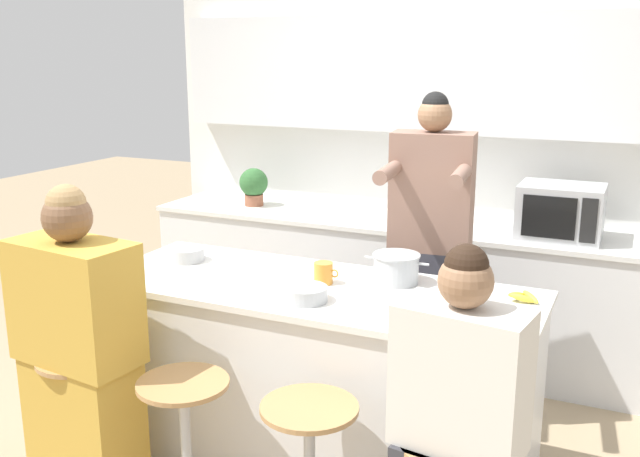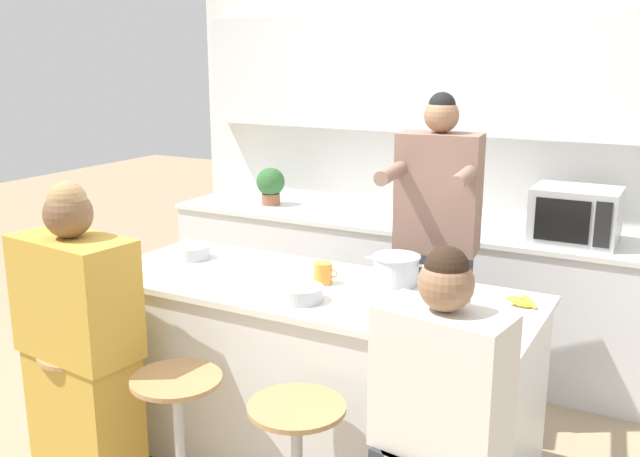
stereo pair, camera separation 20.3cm
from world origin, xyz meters
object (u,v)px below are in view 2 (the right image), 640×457
object	(u,v)px
bar_stool_leftmost	(86,414)
microwave	(576,215)
cooking_pot	(396,270)
fruit_bowl	(192,252)
kitchen_island	(312,379)
banana_bunch	(522,301)
person_wrapped_blanket	(80,355)
coffee_cup_far	(323,273)
person_cooking	(435,267)
coffee_cup_near	(453,300)
bar_stool_center_left	(180,446)
potted_plant	(271,184)

from	to	relation	value
bar_stool_leftmost	microwave	distance (m)	2.80
cooking_pot	fruit_bowl	size ratio (longest dim) A/B	1.68
kitchen_island	banana_bunch	world-z (taller)	banana_bunch
person_wrapped_blanket	fruit_bowl	xyz separation A→B (m)	(0.04, 0.74, 0.29)
coffee_cup_far	banana_bunch	bearing A→B (deg)	8.60
person_cooking	coffee_cup_near	distance (m)	0.80
person_wrapped_blanket	bar_stool_leftmost	bearing A→B (deg)	139.02
coffee_cup_near	fruit_bowl	bearing A→B (deg)	176.06
coffee_cup_far	bar_stool_leftmost	bearing A→B (deg)	-141.34
bar_stool_center_left	banana_bunch	world-z (taller)	banana_bunch
kitchen_island	banana_bunch	distance (m)	1.04
person_cooking	potted_plant	xyz separation A→B (m)	(-1.52, 0.81, 0.17)
cooking_pot	coffee_cup_far	xyz separation A→B (m)	(-0.30, -0.15, -0.02)
bar_stool_leftmost	microwave	bearing A→B (deg)	50.98
cooking_pot	coffee_cup_far	distance (m)	0.33
kitchen_island	bar_stool_center_left	distance (m)	0.70
bar_stool_leftmost	coffee_cup_far	distance (m)	1.24
coffee_cup_near	coffee_cup_far	xyz separation A→B (m)	(-0.63, 0.06, 0.00)
person_cooking	fruit_bowl	world-z (taller)	person_cooking
microwave	coffee_cup_far	bearing A→B (deg)	-121.06
bar_stool_center_left	banana_bunch	size ratio (longest dim) A/B	4.63
bar_stool_center_left	person_wrapped_blanket	bearing A→B (deg)	-178.58
bar_stool_leftmost	banana_bunch	xyz separation A→B (m)	(1.72, 0.81, 0.58)
coffee_cup_near	microwave	size ratio (longest dim) A/B	0.25
cooking_pot	potted_plant	distance (m)	2.01
bar_stool_center_left	coffee_cup_far	xyz separation A→B (m)	(0.30, 0.69, 0.61)
bar_stool_center_left	kitchen_island	bearing A→B (deg)	66.87
bar_stool_leftmost	person_cooking	bearing A→B (deg)	49.23
person_wrapped_blanket	kitchen_island	bearing A→B (deg)	45.84
fruit_bowl	banana_bunch	size ratio (longest dim) A/B	1.23
coffee_cup_far	potted_plant	distance (m)	1.91
banana_bunch	microwave	world-z (taller)	microwave
person_cooking	fruit_bowl	distance (m)	1.26
fruit_bowl	coffee_cup_far	distance (m)	0.78
person_wrapped_blanket	banana_bunch	size ratio (longest dim) A/B	9.78
kitchen_island	cooking_pot	xyz separation A→B (m)	(0.33, 0.20, 0.53)
fruit_bowl	banana_bunch	bearing A→B (deg)	3.20
person_wrapped_blanket	fruit_bowl	bearing A→B (deg)	93.25
person_wrapped_blanket	fruit_bowl	distance (m)	0.80
kitchen_island	bar_stool_center_left	xyz separation A→B (m)	(-0.27, -0.64, -0.10)
microwave	person_wrapped_blanket	bearing A→B (deg)	-128.34
fruit_bowl	microwave	xyz separation A→B (m)	(1.65, 1.39, 0.09)
person_wrapped_blanket	cooking_pot	distance (m)	1.45
person_wrapped_blanket	microwave	world-z (taller)	person_wrapped_blanket
person_cooking	kitchen_island	bearing A→B (deg)	-121.98
bar_stool_center_left	fruit_bowl	xyz separation A→B (m)	(-0.48, 0.73, 0.59)
bar_stool_leftmost	person_cooking	size ratio (longest dim) A/B	0.39
person_wrapped_blanket	cooking_pot	world-z (taller)	person_wrapped_blanket
bar_stool_center_left	coffee_cup_near	xyz separation A→B (m)	(0.94, 0.63, 0.60)
coffee_cup_far	banana_bunch	distance (m)	0.88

